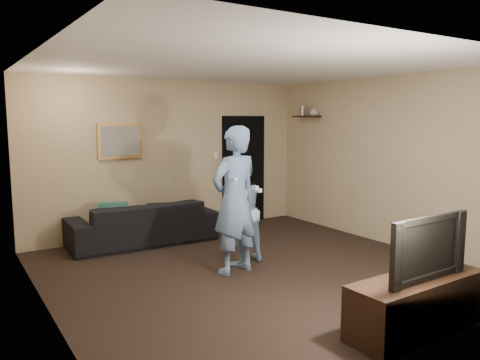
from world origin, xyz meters
TOP-DOWN VIEW (x-y plane):
  - ground at (0.00, 0.00)m, footprint 5.00×5.00m
  - ceiling at (0.00, 0.00)m, footprint 5.00×5.00m
  - wall_back at (0.00, 2.50)m, footprint 5.00×0.04m
  - wall_front at (0.00, -2.50)m, footprint 5.00×0.04m
  - wall_left at (-2.50, 0.00)m, footprint 0.04×5.00m
  - wall_right at (2.50, 0.00)m, footprint 0.04×5.00m
  - sofa at (-0.72, 2.05)m, footprint 2.29×0.95m
  - throw_pillow at (-1.18, 2.05)m, footprint 0.46×0.29m
  - painting_frame at (-0.90, 2.48)m, footprint 0.72×0.05m
  - painting_canvas at (-0.90, 2.45)m, footprint 0.62×0.01m
  - doorway at (1.45, 2.47)m, footprint 0.90×0.06m
  - light_switch at (0.85, 2.48)m, footprint 0.08×0.02m
  - wall_shelf at (2.39, 1.80)m, footprint 0.20×0.60m
  - shelf_vase at (2.39, 1.60)m, footprint 0.18×0.18m
  - shelf_figurine at (2.39, 1.91)m, footprint 0.06×0.06m
  - tv_console at (0.28, -2.25)m, footprint 1.48×0.50m
  - television at (0.28, -2.25)m, footprint 1.03×0.15m
  - wii_player_left at (-0.25, 0.07)m, footprint 0.75×0.57m
  - wii_player_right at (0.00, 0.35)m, footprint 0.80×0.68m

SIDE VIEW (x-z plane):
  - ground at x=0.00m, z-range 0.00..0.00m
  - tv_console at x=0.28m, z-range -0.01..0.51m
  - sofa at x=-0.72m, z-range 0.00..0.66m
  - throw_pillow at x=-1.18m, z-range 0.26..0.70m
  - wii_player_right at x=0.00m, z-range 0.00..1.45m
  - television at x=0.28m, z-range 0.51..1.10m
  - wii_player_left at x=-0.25m, z-range 0.00..1.87m
  - doorway at x=1.45m, z-range 0.00..2.00m
  - wall_back at x=0.00m, z-range 0.00..2.60m
  - wall_front at x=0.00m, z-range 0.00..2.60m
  - wall_left at x=-2.50m, z-range 0.00..2.60m
  - wall_right at x=2.50m, z-range 0.00..2.60m
  - light_switch at x=0.85m, z-range 1.24..1.36m
  - painting_frame at x=-0.90m, z-range 1.32..1.89m
  - painting_canvas at x=-0.90m, z-range 1.37..1.83m
  - wall_shelf at x=2.39m, z-range 1.98..2.00m
  - shelf_vase at x=2.39m, z-range 2.00..2.16m
  - shelf_figurine at x=2.39m, z-range 2.00..2.18m
  - ceiling at x=0.00m, z-range 2.58..2.62m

